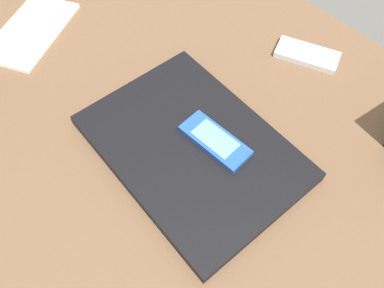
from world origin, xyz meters
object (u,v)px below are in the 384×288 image
at_px(laptop_closed, 192,147).
at_px(notepad, 31,31).
at_px(cell_phone_on_desk, 307,55).
at_px(cell_phone_on_laptop, 215,140).

bearing_deg(laptop_closed, notepad, -170.61).
relative_size(cell_phone_on_desk, notepad, 0.63).
xyz_separation_m(cell_phone_on_laptop, cell_phone_on_desk, (-0.04, 0.28, -0.02)).
bearing_deg(cell_phone_on_laptop, laptop_closed, -126.63).
distance_m(laptop_closed, cell_phone_on_laptop, 0.04).
bearing_deg(laptop_closed, cell_phone_on_desk, 94.41).
xyz_separation_m(cell_phone_on_laptop, notepad, (-0.46, -0.09, -0.02)).
xyz_separation_m(laptop_closed, notepad, (-0.43, -0.06, -0.01)).
relative_size(cell_phone_on_laptop, cell_phone_on_desk, 0.93).
bearing_deg(cell_phone_on_desk, notepad, -138.91).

